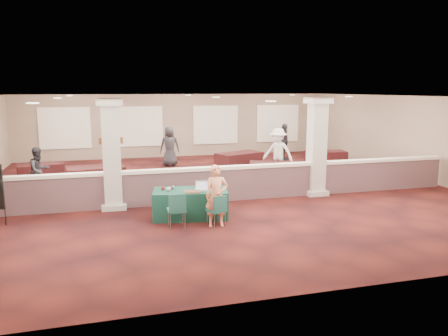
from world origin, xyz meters
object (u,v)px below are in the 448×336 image
object	(u,v)px
near_table	(190,204)
woman	(217,196)
attendee_d	(170,146)
far_table_back_center	(239,162)
conf_chair_side	(177,207)
far_table_back_right	(326,159)
attendee_b	(278,152)
far_table_front_center	(160,181)
far_table_front_right	(271,171)
attendee_a	(39,170)
attendee_c	(284,142)
far_table_back_left	(41,172)
far_table_front_left	(96,178)
conf_chair_main	(218,208)

from	to	relation	value
near_table	woman	size ratio (longest dim) A/B	1.26
woman	attendee_d	world-z (taller)	attendee_d
attendee_d	far_table_back_center	bearing A→B (deg)	148.14
near_table	conf_chair_side	world-z (taller)	conf_chair_side
far_table_back_right	attendee_b	xyz separation A→B (m)	(-2.92, -1.43, 0.61)
far_table_front_center	far_table_back_right	world-z (taller)	far_table_back_right
far_table_front_right	attendee_a	bearing A→B (deg)	-179.09
attendee_a	attendee_c	size ratio (longest dim) A/B	0.87
far_table_front_right	conf_chair_side	bearing A→B (deg)	-131.70
far_table_front_center	far_table_back_left	distance (m)	5.06
far_table_front_left	far_table_front_center	distance (m)	2.31
conf_chair_main	far_table_back_center	xyz separation A→B (m)	(2.79, 7.16, -0.09)
near_table	attendee_b	size ratio (longest dim) A/B	1.03
far_table_front_center	attendee_b	bearing A→B (deg)	16.64
near_table	far_table_back_center	distance (m)	7.03
woman	attendee_c	bearing A→B (deg)	65.00
conf_chair_side	near_table	bearing A→B (deg)	59.48
far_table_front_left	attendee_b	world-z (taller)	attendee_b
far_table_back_right	attendee_a	world-z (taller)	attendee_a
near_table	conf_chair_main	size ratio (longest dim) A/B	2.45
near_table	attendee_b	distance (m)	6.58
near_table	far_table_back_right	world-z (taller)	near_table
conf_chair_side	attendee_c	bearing A→B (deg)	54.61
attendee_a	far_table_back_left	bearing A→B (deg)	54.88
far_table_back_center	attendee_b	bearing A→B (deg)	-50.37
attendee_b	attendee_d	bearing A→B (deg)	-179.09
near_table	attendee_c	xyz separation A→B (m)	(6.32, 8.42, 0.51)
woman	attendee_b	size ratio (longest dim) A/B	0.82
far_table_front_center	far_table_back_center	distance (m)	4.73
far_table_back_left	far_table_back_right	world-z (taller)	far_table_back_right
near_table	far_table_front_center	xyz separation A→B (m)	(-0.42, 3.30, -0.03)
far_table_front_left	attendee_b	distance (m)	7.06
conf_chair_main	far_table_front_right	bearing A→B (deg)	36.69
near_table	far_table_front_right	distance (m)	5.83
far_table_front_left	attendee_b	xyz separation A→B (m)	(7.02, 0.50, 0.57)
far_table_back_left	attendee_c	size ratio (longest dim) A/B	0.91
woman	far_table_back_left	distance (m)	8.76
far_table_front_center	far_table_back_left	world-z (taller)	far_table_front_center
far_table_back_left	conf_chair_main	bearing A→B (deg)	-54.54
woman	far_table_back_center	bearing A→B (deg)	75.36
far_table_back_left	attendee_d	distance (m)	5.62
conf_chair_side	far_table_back_left	size ratio (longest dim) A/B	0.55
far_table_front_left	attendee_c	distance (m)	9.79
attendee_b	attendee_a	bearing A→B (deg)	-133.05
far_table_back_center	far_table_back_right	size ratio (longest dim) A/B	1.12
far_table_back_right	attendee_d	bearing A→B (deg)	163.50
far_table_back_left	attendee_a	world-z (taller)	attendee_a
far_table_back_left	attendee_a	bearing A→B (deg)	-83.62
woman	conf_chair_side	bearing A→B (deg)	-179.36
conf_chair_main	attendee_d	size ratio (longest dim) A/B	0.45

